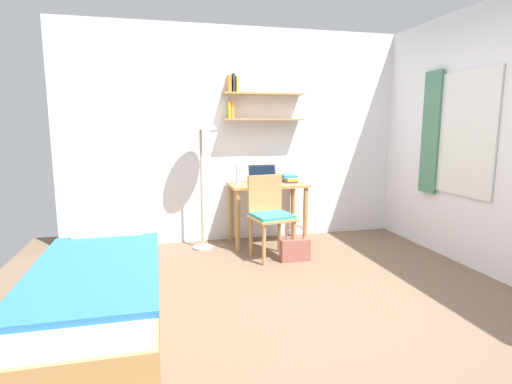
% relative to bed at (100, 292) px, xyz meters
% --- Properties ---
extents(ground_plane, '(5.28, 5.28, 0.00)m').
position_rel_bed_xyz_m(ground_plane, '(1.50, -0.04, -0.24)').
color(ground_plane, brown).
extents(wall_back, '(4.40, 0.27, 2.60)m').
position_rel_bed_xyz_m(wall_back, '(1.51, 1.98, 1.07)').
color(wall_back, white).
rests_on(wall_back, ground_plane).
extents(wall_right, '(0.10, 4.40, 2.60)m').
position_rel_bed_xyz_m(wall_right, '(3.53, 0.00, 1.06)').
color(wall_right, white).
rests_on(wall_right, ground_plane).
extents(bed, '(0.85, 1.97, 0.54)m').
position_rel_bed_xyz_m(bed, '(0.00, 0.00, 0.00)').
color(bed, '#B2844C').
rests_on(bed, ground_plane).
extents(desk, '(0.91, 0.55, 0.74)m').
position_rel_bed_xyz_m(desk, '(1.72, 1.66, 0.35)').
color(desk, '#B2844C').
rests_on(desk, ground_plane).
extents(desk_chair, '(0.49, 0.48, 0.90)m').
position_rel_bed_xyz_m(desk_chair, '(1.61, 1.16, 0.26)').
color(desk_chair, '#B2844C').
rests_on(desk_chair, ground_plane).
extents(standing_lamp, '(0.38, 0.38, 1.61)m').
position_rel_bed_xyz_m(standing_lamp, '(0.93, 1.64, 1.17)').
color(standing_lamp, '#B2A893').
rests_on(standing_lamp, ground_plane).
extents(laptop, '(0.34, 0.22, 0.21)m').
position_rel_bed_xyz_m(laptop, '(1.69, 1.75, 0.56)').
color(laptop, black).
rests_on(laptop, desk).
extents(water_bottle, '(0.06, 0.06, 0.23)m').
position_rel_bed_xyz_m(water_bottle, '(1.36, 1.65, 0.62)').
color(water_bottle, silver).
rests_on(water_bottle, desk).
extents(book_stack, '(0.19, 0.25, 0.09)m').
position_rel_bed_xyz_m(book_stack, '(2.01, 1.70, 0.55)').
color(book_stack, purple).
rests_on(book_stack, desk).
extents(handbag, '(0.32, 0.11, 0.39)m').
position_rel_bed_xyz_m(handbag, '(1.84, 0.97, -0.11)').
color(handbag, '#99564C').
rests_on(handbag, ground_plane).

